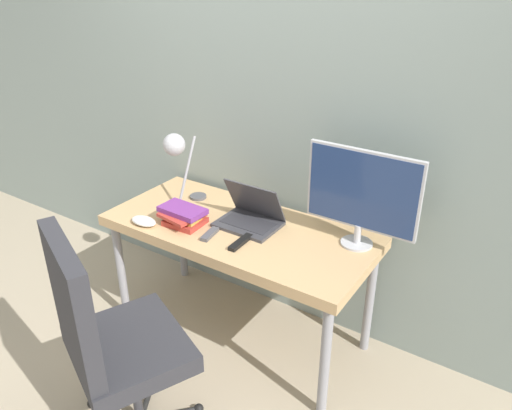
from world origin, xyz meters
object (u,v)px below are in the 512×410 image
Objects in this scene: laptop at (250,216)px; book_stack at (184,216)px; office_chair at (107,334)px; game_controller at (144,221)px; monitor at (362,194)px; desk_lamp at (177,150)px.

book_stack is at bearing -147.91° from laptop.
game_controller is (-0.39, 0.64, 0.14)m from office_chair.
laptop is at bearing 84.36° from office_chair.
laptop is at bearing -167.82° from monitor.
game_controller is at bearing -144.20° from book_stack.
desk_lamp is 1.09m from office_chair.
monitor is 2.23× the size of book_stack.
book_stack is at bearing -160.20° from monitor.
book_stack is (-0.31, -0.19, -0.00)m from laptop.
desk_lamp is 0.42× the size of office_chair.
office_chair is 0.76m from game_controller.
office_chair reaches higher than game_controller.
laptop is 1.29× the size of book_stack.
laptop is 0.31× the size of office_chair.
monitor is at bearing 12.18° from laptop.
monitor is at bearing 58.35° from office_chair.
game_controller is at bearing 121.62° from office_chair.
laptop is 2.09× the size of game_controller.
monitor is 0.97m from book_stack.
office_chair is at bearing -68.39° from desk_lamp.
office_chair is 4.19× the size of book_stack.
monitor is 0.53× the size of office_chair.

